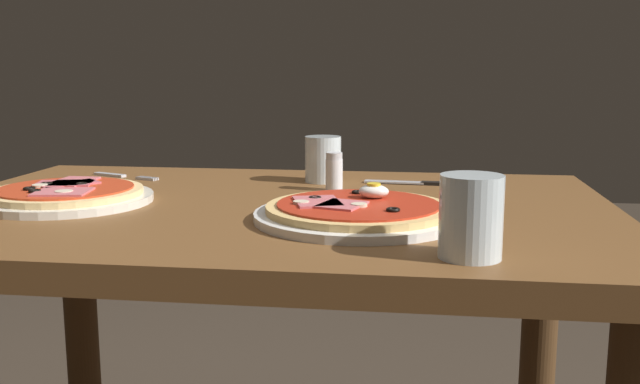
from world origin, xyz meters
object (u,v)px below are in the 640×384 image
object	(u,v)px
water_glass_far	(471,223)
pizza_foreground	(358,212)
fork	(120,176)
water_glass_near	(323,162)
dining_table	(268,280)
salt_shaker	(334,172)
knife	(425,183)
pizza_across_left	(66,195)

from	to	relation	value
water_glass_far	pizza_foreground	bearing A→B (deg)	128.16
fork	water_glass_near	bearing A→B (deg)	-0.37
dining_table	fork	xyz separation A→B (m)	(-0.34, 0.23, 0.13)
pizza_foreground	salt_shaker	size ratio (longest dim) A/B	4.41
pizza_foreground	fork	bearing A→B (deg)	146.10
water_glass_far	knife	world-z (taller)	water_glass_far
water_glass_near	salt_shaker	distance (m)	0.10
knife	salt_shaker	xyz separation A→B (m)	(-0.16, -0.08, 0.03)
pizza_foreground	salt_shaker	bearing A→B (deg)	104.60
pizza_across_left	fork	xyz separation A→B (m)	(-0.02, 0.26, -0.01)
dining_table	knife	bearing A→B (deg)	41.06
water_glass_near	fork	xyz separation A→B (m)	(-0.40, 0.00, -0.03)
pizza_across_left	fork	distance (m)	0.27
salt_shaker	water_glass_far	bearing A→B (deg)	-64.02
water_glass_near	knife	xyz separation A→B (m)	(0.19, -0.01, -0.03)
pizza_foreground	water_glass_far	world-z (taller)	water_glass_far
pizza_across_left	salt_shaker	world-z (taller)	salt_shaker
dining_table	water_glass_far	size ratio (longest dim) A/B	11.41
pizza_foreground	water_glass_far	size ratio (longest dim) A/B	3.10
dining_table	salt_shaker	distance (m)	0.23
dining_table	water_glass_near	xyz separation A→B (m)	(0.06, 0.23, 0.16)
fork	knife	size ratio (longest dim) A/B	0.78
dining_table	pizza_foreground	xyz separation A→B (m)	(0.15, -0.10, 0.14)
knife	salt_shaker	size ratio (longest dim) A/B	2.92
dining_table	fork	bearing A→B (deg)	146.27
pizza_foreground	water_glass_near	size ratio (longest dim) A/B	3.45
water_glass_far	fork	distance (m)	0.82
pizza_foreground	fork	xyz separation A→B (m)	(-0.49, 0.33, -0.01)
pizza_foreground	water_glass_far	xyz separation A→B (m)	(0.14, -0.18, 0.03)
dining_table	pizza_across_left	distance (m)	0.35
water_glass_far	dining_table	bearing A→B (deg)	136.01
fork	salt_shaker	world-z (taller)	salt_shaker
pizza_across_left	water_glass_far	world-z (taller)	water_glass_far
pizza_foreground	fork	world-z (taller)	pizza_foreground
pizza_across_left	pizza_foreground	bearing A→B (deg)	-8.29
pizza_across_left	salt_shaker	bearing A→B (deg)	22.46
fork	dining_table	bearing A→B (deg)	-33.73
pizza_foreground	salt_shaker	world-z (taller)	salt_shaker
water_glass_near	salt_shaker	world-z (taller)	water_glass_near
pizza_foreground	salt_shaker	xyz separation A→B (m)	(-0.06, 0.24, 0.02)
water_glass_near	dining_table	bearing A→B (deg)	-104.90
pizza_across_left	knife	xyz separation A→B (m)	(0.57, 0.25, -0.01)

